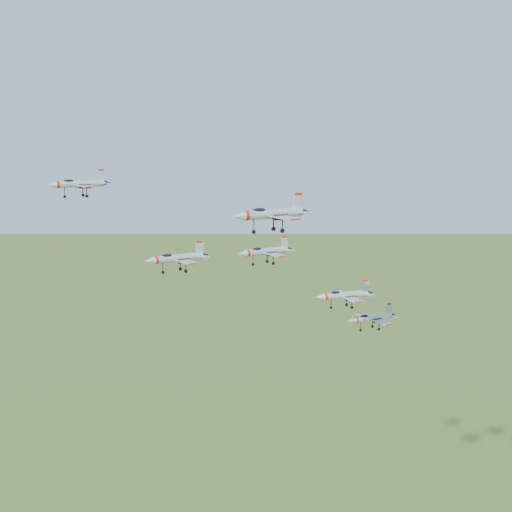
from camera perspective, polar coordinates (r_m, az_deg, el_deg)
jet_lead at (r=121.22m, az=-14.03°, el=5.64°), size 10.84×8.92×2.90m
jet_left_high at (r=121.71m, az=-6.36°, el=-0.15°), size 12.02×9.89×3.22m
jet_right_high at (r=101.30m, az=1.19°, el=3.41°), size 12.98×10.67×3.48m
jet_left_low at (r=130.08m, az=0.73°, el=0.38°), size 11.76×9.67×3.15m
jet_right_low at (r=124.65m, az=7.05°, el=-3.11°), size 11.23×9.42×3.01m
jet_trail at (r=137.37m, az=9.21°, el=-4.90°), size 11.35×9.35×3.04m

